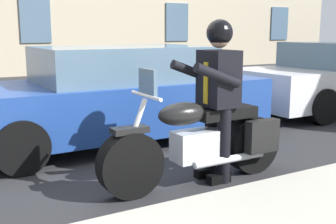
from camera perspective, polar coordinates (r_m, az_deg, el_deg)
The scene contains 5 objects.
ground_plane at distance 5.73m, azimuth -6.26°, elevation -5.67°, with size 80.00×80.00×0.00m, color #28282B.
lane_center_stripe at distance 7.55m, azimuth -12.42°, elevation -1.80°, with size 60.00×0.16×0.01m, color #E5DB4C.
motorcycle_main at distance 4.57m, azimuth 4.58°, elevation -4.00°, with size 2.21×0.60×1.26m.
rider_main at distance 4.57m, azimuth 6.62°, elevation 3.42°, with size 0.62×0.54×1.74m.
car_dark at distance 6.27m, azimuth -7.26°, elevation 2.20°, with size 4.60×1.92×1.40m.
Camera 1 is at (2.19, 5.04, 1.61)m, focal length 45.46 mm.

